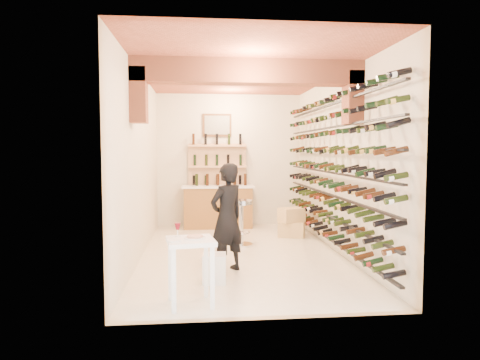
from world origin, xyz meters
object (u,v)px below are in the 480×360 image
(wine_rack, at_px, (326,167))
(person, at_px, (227,218))
(white_stool, at_px, (214,268))
(crate_lower, at_px, (291,229))
(tasting_table, at_px, (190,251))
(back_counter, at_px, (218,205))
(chrome_barstool, at_px, (241,219))

(wine_rack, xyz_separation_m, person, (-1.86, -1.08, -0.72))
(white_stool, xyz_separation_m, crate_lower, (1.75, 3.02, -0.04))
(tasting_table, xyz_separation_m, white_stool, (0.31, 0.84, -0.45))
(wine_rack, bearing_deg, person, -149.95)
(back_counter, bearing_deg, white_stool, -93.31)
(back_counter, bearing_deg, crate_lower, -39.45)
(chrome_barstool, distance_m, crate_lower, 1.41)
(white_stool, height_order, crate_lower, white_stool)
(back_counter, relative_size, crate_lower, 3.14)
(wine_rack, distance_m, back_counter, 3.38)
(crate_lower, bearing_deg, person, -121.82)
(tasting_table, xyz_separation_m, chrome_barstool, (0.92, 3.12, -0.14))
(wine_rack, relative_size, crate_lower, 10.53)
(back_counter, xyz_separation_m, crate_lower, (1.51, -1.24, -0.37))
(person, relative_size, chrome_barstool, 1.87)
(chrome_barstool, height_order, crate_lower, chrome_barstool)
(crate_lower, bearing_deg, chrome_barstool, -147.16)
(tasting_table, distance_m, crate_lower, 4.41)
(back_counter, relative_size, person, 1.03)
(back_counter, distance_m, crate_lower, 1.99)
(wine_rack, relative_size, white_stool, 14.21)
(back_counter, height_order, crate_lower, back_counter)
(tasting_table, relative_size, chrome_barstool, 1.09)
(wine_rack, bearing_deg, back_counter, 124.66)
(white_stool, bearing_deg, tasting_table, -110.50)
(person, distance_m, chrome_barstool, 1.81)
(back_counter, xyz_separation_m, person, (-0.03, -3.73, 0.29))
(wine_rack, height_order, white_stool, wine_rack)
(chrome_barstool, xyz_separation_m, crate_lower, (1.15, 0.74, -0.35))
(person, bearing_deg, crate_lower, -159.08)
(chrome_barstool, bearing_deg, back_counter, 100.27)
(white_stool, bearing_deg, crate_lower, 59.82)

